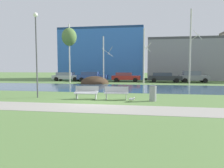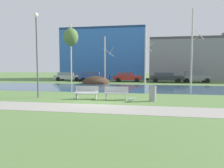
# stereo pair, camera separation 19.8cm
# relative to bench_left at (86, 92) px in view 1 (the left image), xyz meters

# --- Properties ---
(ground_plane) EXTENTS (120.00, 120.00, 0.00)m
(ground_plane) POSITION_rel_bench_left_xyz_m (1.04, 9.12, -0.47)
(ground_plane) COLOR #5B7F42
(paved_path_strip) EXTENTS (60.00, 2.41, 0.01)m
(paved_path_strip) POSITION_rel_bench_left_xyz_m (1.04, -3.18, -0.47)
(paved_path_strip) COLOR #9E998E
(paved_path_strip) RESTS_ON ground
(river_band) EXTENTS (80.00, 8.80, 0.01)m
(river_band) POSITION_rel_bench_left_xyz_m (1.04, 8.21, -0.47)
(river_band) COLOR #33516B
(river_band) RESTS_ON ground
(soil_mound) EXTENTS (3.76, 3.39, 1.96)m
(soil_mound) POSITION_rel_bench_left_xyz_m (-2.95, 13.86, -0.47)
(soil_mound) COLOR #423021
(soil_mound) RESTS_ON ground
(bench_left) EXTENTS (1.64, 0.68, 0.87)m
(bench_left) POSITION_rel_bench_left_xyz_m (0.00, 0.00, 0.00)
(bench_left) COLOR #9EA0A3
(bench_left) RESTS_ON ground
(bench_right) EXTENTS (1.64, 0.68, 0.87)m
(bench_right) POSITION_rel_bench_left_xyz_m (2.06, 0.00, 0.00)
(bench_right) COLOR #9EA0A3
(bench_right) RESTS_ON ground
(trash_bin) EXTENTS (0.47, 0.47, 0.98)m
(trash_bin) POSITION_rel_bench_left_xyz_m (4.44, -0.16, 0.04)
(trash_bin) COLOR gray
(trash_bin) RESTS_ON ground
(seagull) EXTENTS (0.46, 0.17, 0.27)m
(seagull) POSITION_rel_bench_left_xyz_m (3.12, -0.38, -0.34)
(seagull) COLOR white
(seagull) RESTS_ON ground
(streetlamp) EXTENTS (0.32, 0.32, 5.95)m
(streetlamp) POSITION_rel_bench_left_xyz_m (-3.64, 0.10, 3.44)
(streetlamp) COLOR #4C4C51
(streetlamp) RESTS_ON ground
(birch_far_left) EXTENTS (2.03, 2.03, 8.10)m
(birch_far_left) POSITION_rel_bench_left_xyz_m (-6.69, 14.54, 5.79)
(birch_far_left) COLOR beige
(birch_far_left) RESTS_ON ground
(birch_left) EXTENTS (1.31, 2.43, 6.15)m
(birch_left) POSITION_rel_bench_left_xyz_m (-1.64, 13.59, 2.68)
(birch_left) COLOR beige
(birch_left) RESTS_ON ground
(birch_center_left) EXTENTS (1.02, 1.77, 7.20)m
(birch_center_left) POSITION_rel_bench_left_xyz_m (3.52, 14.83, 3.18)
(birch_center_left) COLOR beige
(birch_center_left) RESTS_ON ground
(birch_center) EXTENTS (1.45, 2.35, 9.20)m
(birch_center) POSITION_rel_bench_left_xyz_m (9.15, 13.75, 4.18)
(birch_center) COLOR beige
(birch_center) RESTS_ON ground
(parked_van_nearest_silver) EXTENTS (4.61, 2.05, 1.36)m
(parked_van_nearest_silver) POSITION_rel_bench_left_xyz_m (-8.61, 18.36, 0.26)
(parked_van_nearest_silver) COLOR #B2B5BC
(parked_van_nearest_silver) RESTS_ON ground
(parked_sedan_second_blue) EXTENTS (4.56, 1.97, 1.47)m
(parked_sedan_second_blue) POSITION_rel_bench_left_xyz_m (-4.32, 17.67, 0.31)
(parked_sedan_second_blue) COLOR #2D4793
(parked_sedan_second_blue) RESTS_ON ground
(parked_hatch_third_red) EXTENTS (4.17, 2.12, 1.37)m
(parked_hatch_third_red) POSITION_rel_bench_left_xyz_m (0.80, 17.74, 0.27)
(parked_hatch_third_red) COLOR maroon
(parked_hatch_third_red) RESTS_ON ground
(parked_wagon_fourth_dark) EXTENTS (4.69, 2.11, 1.37)m
(parked_wagon_fourth_dark) POSITION_rel_bench_left_xyz_m (6.34, 17.71, 0.27)
(parked_wagon_fourth_dark) COLOR #282B30
(parked_wagon_fourth_dark) RESTS_ON ground
(parked_suv_fifth_grey) EXTENTS (4.09, 2.08, 1.61)m
(parked_suv_fifth_grey) POSITION_rel_bench_left_xyz_m (10.43, 18.22, 0.36)
(parked_suv_fifth_grey) COLOR slate
(parked_suv_fifth_grey) RESTS_ON ground
(building_blue_store) EXTENTS (15.24, 6.73, 9.20)m
(building_blue_store) POSITION_rel_bench_left_xyz_m (-4.41, 25.99, 4.13)
(building_blue_store) COLOR #3870C6
(building_blue_store) RESTS_ON ground
(building_grey_warehouse) EXTENTS (12.21, 7.74, 7.02)m
(building_grey_warehouse) POSITION_rel_bench_left_xyz_m (10.06, 25.59, 3.04)
(building_grey_warehouse) COLOR gray
(building_grey_warehouse) RESTS_ON ground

